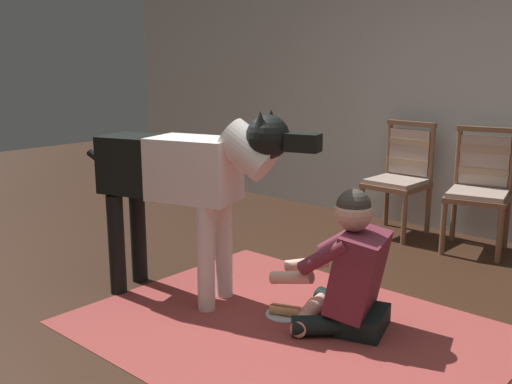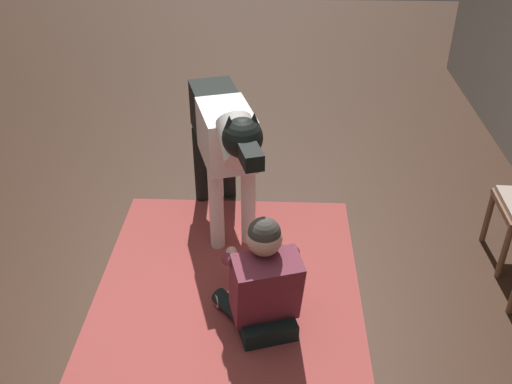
{
  "view_description": "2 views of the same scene",
  "coord_description": "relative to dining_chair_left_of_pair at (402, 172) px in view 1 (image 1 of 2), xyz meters",
  "views": [
    {
      "loc": [
        1.68,
        -2.22,
        1.5
      ],
      "look_at": [
        -0.36,
        0.08,
        0.81
      ],
      "focal_mm": 41.18,
      "sensor_mm": 36.0,
      "label": 1
    },
    {
      "loc": [
        2.63,
        0.52,
        2.69
      ],
      "look_at": [
        -0.35,
        0.4,
        0.77
      ],
      "focal_mm": 40.29,
      "sensor_mm": 36.0,
      "label": 2
    }
  ],
  "objects": [
    {
      "name": "back_wall",
      "position": [
        0.71,
        0.37,
        0.76
      ],
      "size": [
        9.24,
        0.1,
        2.6
      ],
      "primitive_type": "cube",
      "color": "#B7B9B7",
      "rests_on": "ground"
    },
    {
      "name": "person_sitting_on_floor",
      "position": [
        0.71,
        -1.94,
        -0.21
      ],
      "size": [
        0.71,
        0.59,
        0.82
      ],
      "color": "black",
      "rests_on": "ground"
    },
    {
      "name": "large_dog",
      "position": [
        -0.3,
        -2.25,
        0.26
      ],
      "size": [
        1.57,
        0.63,
        1.23
      ],
      "color": "white",
      "rests_on": "ground"
    },
    {
      "name": "hot_dog_on_plate",
      "position": [
        0.34,
        -2.05,
        -0.52
      ],
      "size": [
        0.23,
        0.23,
        0.06
      ],
      "color": "silver",
      "rests_on": "ground"
    },
    {
      "name": "dining_chair_left_of_pair",
      "position": [
        0.0,
        0.0,
        0.0
      ],
      "size": [
        0.47,
        0.48,
        0.98
      ],
      "color": "brown",
      "rests_on": "ground"
    },
    {
      "name": "area_rug",
      "position": [
        0.47,
        -2.18,
        -0.54
      ],
      "size": [
        2.29,
        1.79,
        0.01
      ],
      "primitive_type": "cube",
      "color": "#9B3C39",
      "rests_on": "ground"
    },
    {
      "name": "ground_plane",
      "position": [
        0.71,
        -2.4,
        -0.54
      ],
      "size": [
        16.0,
        16.0,
        0.0
      ],
      "primitive_type": "plane",
      "color": "#341E13"
    },
    {
      "name": "dining_chair_right_of_pair",
      "position": [
        0.69,
        -0.0,
        0.0
      ],
      "size": [
        0.55,
        0.55,
        0.98
      ],
      "color": "brown",
      "rests_on": "ground"
    }
  ]
}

